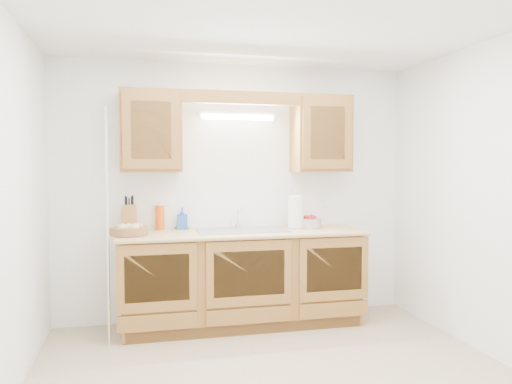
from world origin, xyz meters
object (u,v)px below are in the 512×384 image
object	(u,v)px
knife_block	(129,219)
apple_bowl	(309,222)
fruit_basket	(129,230)
paper_towel	(296,212)

from	to	relation	value
knife_block	apple_bowl	xyz separation A→B (m)	(1.71, -0.07, -0.07)
apple_bowl	knife_block	bearing A→B (deg)	177.56
fruit_basket	paper_towel	xyz separation A→B (m)	(1.57, 0.11, 0.11)
paper_towel	apple_bowl	bearing A→B (deg)	8.05
paper_towel	fruit_basket	bearing A→B (deg)	-176.17
paper_towel	apple_bowl	xyz separation A→B (m)	(0.14, 0.02, -0.10)
fruit_basket	apple_bowl	xyz separation A→B (m)	(1.71, 0.13, 0.01)
paper_towel	knife_block	bearing A→B (deg)	176.59
knife_block	paper_towel	size ratio (longest dim) A/B	0.93
knife_block	apple_bowl	world-z (taller)	knife_block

